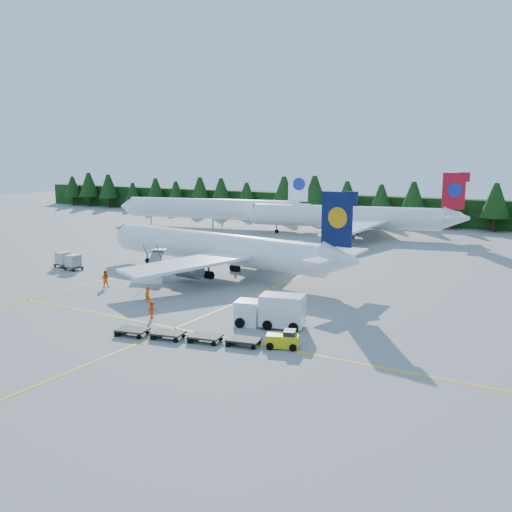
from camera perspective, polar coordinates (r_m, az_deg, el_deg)
The scene contains 16 objects.
ground at distance 59.92m, azimuth -9.07°, elevation -4.81°, with size 320.00×320.00×0.00m, color gray.
taxi_stripe_a at distance 83.70m, azimuth -7.82°, elevation -0.51°, with size 0.25×120.00×0.01m, color yellow.
taxi_stripe_b at distance 73.25m, azimuth 4.60°, elevation -1.97°, with size 0.25×120.00×0.01m, color yellow.
taxi_stripe_cross at distance 55.60m, azimuth -13.00°, elevation -6.12°, with size 80.00×0.25×0.01m, color yellow.
treeline_hedge at distance 132.45m, azimuth 14.03°, elevation 4.48°, with size 220.00×4.00×6.00m, color black.
airliner_navy at distance 74.29m, azimuth -4.66°, elevation 0.86°, with size 38.93×31.88×11.33m.
airliner_red at distance 109.40m, azimuth 8.53°, elevation 3.88°, with size 41.22×33.56×12.14m.
airliner_far_left at distance 123.88m, azimuth -5.32°, elevation 4.80°, with size 42.44×12.89×12.51m.
airstairs at distance 70.70m, azimuth -10.55°, elevation -1.93°, with size 4.40×5.92×3.51m.
service_truck at distance 51.45m, azimuth 1.42°, elevation -5.47°, with size 6.56×3.68×2.99m.
baggage_tug at distance 46.20m, azimuth 2.77°, elevation -8.35°, with size 2.90×2.17×1.38m.
dolly_train at distance 48.30m, azimuth -6.96°, elevation -7.81°, with size 12.56×4.73×0.15m.
uld_pair at distance 81.48m, azimuth -18.28°, elevation -0.39°, with size 5.19×2.62×1.73m.
crew_a at distance 60.62m, azimuth -10.80°, elevation -3.83°, with size 0.65×0.42×1.77m, color #FB6505.
crew_b at distance 68.77m, azimuth -14.86°, elevation -2.23°, with size 0.98×0.76×2.01m, color #E46004.
crew_c at distance 54.93m, azimuth -10.35°, elevation -5.31°, with size 0.70×0.47×1.69m, color #DE3704.
Camera 1 is at (37.00, -44.59, 15.29)m, focal length 40.00 mm.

